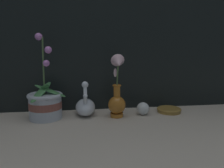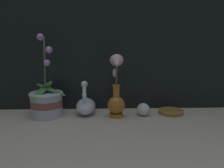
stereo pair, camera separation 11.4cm
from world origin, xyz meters
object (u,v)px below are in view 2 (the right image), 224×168
Objects in this scene: swan_figurine at (86,105)px; glass_sphere at (143,109)px; blue_vase at (116,96)px; orchid_potted_plant at (47,101)px; amber_dish at (171,111)px.

glass_sphere is (0.30, -0.04, -0.01)m from swan_figurine.
orchid_potted_plant is at bearing 175.39° from blue_vase.
amber_dish is at bearing 8.95° from blue_vase.
glass_sphere is at bearing -7.77° from swan_figurine.
amber_dish is at bearing -1.91° from swan_figurine.
orchid_potted_plant is at bearing -170.45° from swan_figurine.
blue_vase is at bearing -171.05° from amber_dish.
blue_vase is 2.45× the size of amber_dish.
swan_figurine is at bearing 158.75° from blue_vase.
orchid_potted_plant is 2.24× the size of swan_figurine.
glass_sphere is 0.51× the size of amber_dish.
orchid_potted_plant is 3.20× the size of amber_dish.
swan_figurine is at bearing 172.23° from glass_sphere.
blue_vase reaches higher than amber_dish.
blue_vase is (0.16, -0.06, 0.06)m from swan_figurine.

